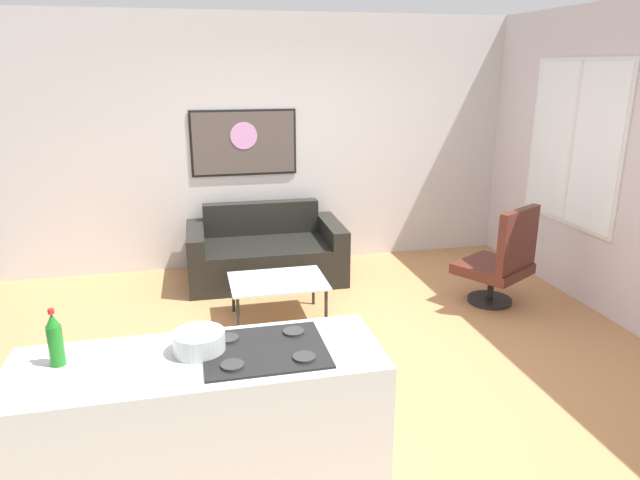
% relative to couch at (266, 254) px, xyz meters
% --- Properties ---
extents(ground, '(6.40, 6.40, 0.04)m').
position_rel_couch_xyz_m(ground, '(0.35, -1.87, -0.29)').
color(ground, '#B77D4D').
extents(back_wall, '(6.40, 0.05, 2.80)m').
position_rel_couch_xyz_m(back_wall, '(0.35, 0.55, 1.13)').
color(back_wall, silver).
rests_on(back_wall, ground).
extents(right_wall, '(0.05, 6.40, 2.80)m').
position_rel_couch_xyz_m(right_wall, '(2.97, -1.57, 1.13)').
color(right_wall, silver).
rests_on(right_wall, ground).
extents(couch, '(1.67, 0.95, 0.78)m').
position_rel_couch_xyz_m(couch, '(0.00, 0.00, 0.00)').
color(couch, black).
rests_on(couch, ground).
extents(coffee_table, '(0.86, 0.63, 0.38)m').
position_rel_couch_xyz_m(coffee_table, '(-0.04, -1.09, 0.08)').
color(coffee_table, silver).
rests_on(coffee_table, ground).
extents(armchair, '(0.83, 0.82, 0.99)m').
position_rel_couch_xyz_m(armchair, '(2.11, -1.25, 0.18)').
color(armchair, black).
rests_on(armchair, ground).
extents(kitchen_counter, '(1.80, 0.62, 0.93)m').
position_rel_couch_xyz_m(kitchen_counter, '(-0.77, -3.37, 0.18)').
color(kitchen_counter, silver).
rests_on(kitchen_counter, ground).
extents(soda_bottle, '(0.07, 0.07, 0.28)m').
position_rel_couch_xyz_m(soda_bottle, '(-1.41, -3.29, 0.76)').
color(soda_bottle, '#1C741E').
rests_on(soda_bottle, kitchen_counter).
extents(mixing_bowl, '(0.25, 0.25, 0.11)m').
position_rel_couch_xyz_m(mixing_bowl, '(-0.76, -3.31, 0.68)').
color(mixing_bowl, silver).
rests_on(mixing_bowl, kitchen_counter).
extents(wall_painting, '(1.17, 0.03, 0.73)m').
position_rel_couch_xyz_m(wall_painting, '(-0.14, 0.51, 1.15)').
color(wall_painting, black).
extents(window, '(0.03, 1.40, 1.62)m').
position_rel_couch_xyz_m(window, '(2.93, -0.97, 1.24)').
color(window, silver).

